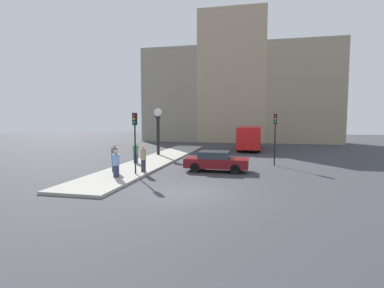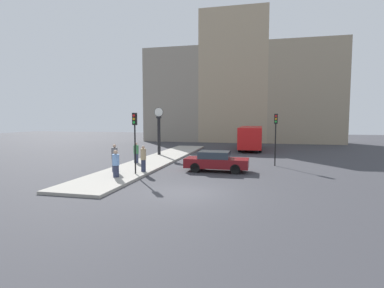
{
  "view_description": "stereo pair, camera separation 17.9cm",
  "coord_description": "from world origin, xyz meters",
  "px_view_note": "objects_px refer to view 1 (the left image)",
  "views": [
    {
      "loc": [
        3.31,
        -14.0,
        3.62
      ],
      "look_at": [
        -1.05,
        5.35,
        1.93
      ],
      "focal_mm": 28.0,
      "sensor_mm": 36.0,
      "label": 1
    },
    {
      "loc": [
        3.48,
        -13.96,
        3.62
      ],
      "look_at": [
        -1.05,
        5.35,
        1.93
      ],
      "focal_mm": 28.0,
      "sensor_mm": 36.0,
      "label": 2
    }
  ],
  "objects_px": {
    "pedestrian_blue_stripe": "(116,164)",
    "pedestrian_grey_jacket": "(114,158)",
    "traffic_light_near": "(135,130)",
    "pedestrian_green_hoodie": "(136,153)",
    "traffic_light_far": "(275,129)",
    "pedestrian_tan_coat": "(143,159)",
    "bus_distant": "(250,137)",
    "street_clock": "(158,131)",
    "sedan_car": "(216,161)"
  },
  "relations": [
    {
      "from": "pedestrian_blue_stripe",
      "to": "pedestrian_grey_jacket",
      "type": "bearing_deg",
      "value": 119.85
    },
    {
      "from": "traffic_light_near",
      "to": "pedestrian_green_hoodie",
      "type": "height_order",
      "value": "traffic_light_near"
    },
    {
      "from": "traffic_light_far",
      "to": "pedestrian_blue_stripe",
      "type": "xyz_separation_m",
      "value": [
        -9.42,
        -7.58,
        -1.9
      ]
    },
    {
      "from": "pedestrian_green_hoodie",
      "to": "pedestrian_tan_coat",
      "type": "bearing_deg",
      "value": -59.72
    },
    {
      "from": "bus_distant",
      "to": "traffic_light_near",
      "type": "height_order",
      "value": "traffic_light_near"
    },
    {
      "from": "bus_distant",
      "to": "pedestrian_grey_jacket",
      "type": "bearing_deg",
      "value": -114.44
    },
    {
      "from": "street_clock",
      "to": "pedestrian_tan_coat",
      "type": "relative_size",
      "value": 2.66
    },
    {
      "from": "pedestrian_blue_stripe",
      "to": "sedan_car",
      "type": "bearing_deg",
      "value": 37.55
    },
    {
      "from": "sedan_car",
      "to": "pedestrian_blue_stripe",
      "type": "xyz_separation_m",
      "value": [
        -5.37,
        -4.13,
        0.24
      ]
    },
    {
      "from": "pedestrian_blue_stripe",
      "to": "pedestrian_green_hoodie",
      "type": "distance_m",
      "value": 5.75
    },
    {
      "from": "traffic_light_near",
      "to": "pedestrian_green_hoodie",
      "type": "bearing_deg",
      "value": 113.13
    },
    {
      "from": "sedan_car",
      "to": "pedestrian_green_hoodie",
      "type": "distance_m",
      "value": 6.73
    },
    {
      "from": "bus_distant",
      "to": "sedan_car",
      "type": "bearing_deg",
      "value": -96.66
    },
    {
      "from": "traffic_light_near",
      "to": "street_clock",
      "type": "distance_m",
      "value": 10.19
    },
    {
      "from": "pedestrian_green_hoodie",
      "to": "pedestrian_tan_coat",
      "type": "relative_size",
      "value": 0.94
    },
    {
      "from": "traffic_light_near",
      "to": "sedan_car",
      "type": "bearing_deg",
      "value": 31.47
    },
    {
      "from": "pedestrian_grey_jacket",
      "to": "pedestrian_blue_stripe",
      "type": "bearing_deg",
      "value": -60.15
    },
    {
      "from": "traffic_light_near",
      "to": "pedestrian_tan_coat",
      "type": "distance_m",
      "value": 2.07
    },
    {
      "from": "pedestrian_green_hoodie",
      "to": "sedan_car",
      "type": "bearing_deg",
      "value": -12.81
    },
    {
      "from": "bus_distant",
      "to": "pedestrian_tan_coat",
      "type": "distance_m",
      "value": 18.38
    },
    {
      "from": "traffic_light_far",
      "to": "sedan_car",
      "type": "bearing_deg",
      "value": -139.51
    },
    {
      "from": "traffic_light_far",
      "to": "pedestrian_grey_jacket",
      "type": "distance_m",
      "value": 12.07
    },
    {
      "from": "bus_distant",
      "to": "traffic_light_near",
      "type": "bearing_deg",
      "value": -109.67
    },
    {
      "from": "sedan_car",
      "to": "traffic_light_far",
      "type": "xyz_separation_m",
      "value": [
        4.04,
        3.45,
        2.14
      ]
    },
    {
      "from": "street_clock",
      "to": "pedestrian_green_hoodie",
      "type": "relative_size",
      "value": 2.82
    },
    {
      "from": "traffic_light_near",
      "to": "street_clock",
      "type": "bearing_deg",
      "value": 101.08
    },
    {
      "from": "sedan_car",
      "to": "pedestrian_grey_jacket",
      "type": "distance_m",
      "value": 6.79
    },
    {
      "from": "pedestrian_tan_coat",
      "to": "sedan_car",
      "type": "bearing_deg",
      "value": 24.45
    },
    {
      "from": "bus_distant",
      "to": "pedestrian_green_hoodie",
      "type": "distance_m",
      "value": 16.08
    },
    {
      "from": "bus_distant",
      "to": "pedestrian_tan_coat",
      "type": "bearing_deg",
      "value": -109.96
    },
    {
      "from": "sedan_car",
      "to": "traffic_light_far",
      "type": "height_order",
      "value": "traffic_light_far"
    },
    {
      "from": "pedestrian_tan_coat",
      "to": "pedestrian_grey_jacket",
      "type": "bearing_deg",
      "value": -164.82
    },
    {
      "from": "traffic_light_near",
      "to": "street_clock",
      "type": "xyz_separation_m",
      "value": [
        -1.95,
        9.99,
        -0.46
      ]
    },
    {
      "from": "pedestrian_blue_stripe",
      "to": "bus_distant",
      "type": "bearing_deg",
      "value": 69.72
    },
    {
      "from": "pedestrian_grey_jacket",
      "to": "traffic_light_near",
      "type": "bearing_deg",
      "value": -12.04
    },
    {
      "from": "street_clock",
      "to": "pedestrian_grey_jacket",
      "type": "bearing_deg",
      "value": -87.9
    },
    {
      "from": "bus_distant",
      "to": "pedestrian_green_hoodie",
      "type": "bearing_deg",
      "value": -121.25
    },
    {
      "from": "traffic_light_near",
      "to": "pedestrian_blue_stripe",
      "type": "bearing_deg",
      "value": -118.42
    },
    {
      "from": "pedestrian_grey_jacket",
      "to": "traffic_light_far",
      "type": "bearing_deg",
      "value": 30.06
    },
    {
      "from": "sedan_car",
      "to": "traffic_light_near",
      "type": "relative_size",
      "value": 1.13
    },
    {
      "from": "pedestrian_grey_jacket",
      "to": "pedestrian_tan_coat",
      "type": "height_order",
      "value": "pedestrian_grey_jacket"
    },
    {
      "from": "traffic_light_far",
      "to": "pedestrian_tan_coat",
      "type": "distance_m",
      "value": 10.31
    },
    {
      "from": "pedestrian_blue_stripe",
      "to": "pedestrian_green_hoodie",
      "type": "height_order",
      "value": "pedestrian_blue_stripe"
    },
    {
      "from": "street_clock",
      "to": "pedestrian_tan_coat",
      "type": "bearing_deg",
      "value": -76.76
    },
    {
      "from": "traffic_light_near",
      "to": "street_clock",
      "type": "height_order",
      "value": "street_clock"
    },
    {
      "from": "street_clock",
      "to": "pedestrian_blue_stripe",
      "type": "distance_m",
      "value": 11.41
    },
    {
      "from": "traffic_light_near",
      "to": "pedestrian_grey_jacket",
      "type": "distance_m",
      "value": 2.46
    },
    {
      "from": "traffic_light_near",
      "to": "pedestrian_tan_coat",
      "type": "xyz_separation_m",
      "value": [
        0.2,
        0.83,
        -1.89
      ]
    },
    {
      "from": "bus_distant",
      "to": "pedestrian_grey_jacket",
      "type": "height_order",
      "value": "bus_distant"
    },
    {
      "from": "sedan_car",
      "to": "street_clock",
      "type": "xyz_separation_m",
      "value": [
        -6.65,
        7.11,
        1.73
      ]
    }
  ]
}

